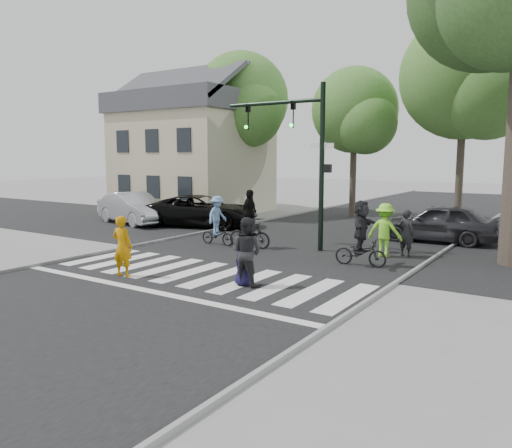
# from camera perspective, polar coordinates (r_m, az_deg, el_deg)

# --- Properties ---
(ground) EXTENTS (120.00, 120.00, 0.00)m
(ground) POSITION_cam_1_polar(r_m,az_deg,el_deg) (13.98, -8.58, -6.52)
(ground) COLOR gray
(ground) RESTS_ON ground
(road_stem) EXTENTS (10.00, 70.00, 0.01)m
(road_stem) POSITION_cam_1_polar(r_m,az_deg,el_deg) (17.91, 2.20, -3.27)
(road_stem) COLOR black
(road_stem) RESTS_ON ground
(road_cross) EXTENTS (70.00, 10.00, 0.01)m
(road_cross) POSITION_cam_1_polar(r_m,az_deg,el_deg) (20.49, 6.57, -1.92)
(road_cross) COLOR black
(road_cross) RESTS_ON ground
(curb_left) EXTENTS (0.10, 70.00, 0.10)m
(curb_left) POSITION_cam_1_polar(r_m,az_deg,el_deg) (20.93, -9.70, -1.65)
(curb_left) COLOR gray
(curb_left) RESTS_ON ground
(curb_right) EXTENTS (0.10, 70.00, 0.10)m
(curb_right) POSITION_cam_1_polar(r_m,az_deg,el_deg) (15.93, 17.97, -4.87)
(curb_right) COLOR gray
(curb_right) RESTS_ON ground
(crosswalk) EXTENTS (10.00, 3.85, 0.01)m
(crosswalk) POSITION_cam_1_polar(r_m,az_deg,el_deg) (14.46, -6.82, -5.97)
(crosswalk) COLOR silver
(crosswalk) RESTS_ON ground
(traffic_signal) EXTENTS (4.45, 0.29, 6.00)m
(traffic_signal) POSITION_cam_1_polar(r_m,az_deg,el_deg) (18.45, 5.17, 9.19)
(traffic_signal) COLOR black
(traffic_signal) RESTS_ON ground
(bg_tree_0) EXTENTS (5.46, 5.20, 8.97)m
(bg_tree_0) POSITION_cam_1_polar(r_m,az_deg,el_deg) (34.75, -7.95, 12.14)
(bg_tree_0) COLOR brown
(bg_tree_0) RESTS_ON ground
(bg_tree_1) EXTENTS (6.09, 5.80, 9.80)m
(bg_tree_1) POSITION_cam_1_polar(r_m,az_deg,el_deg) (31.29, -1.49, 13.65)
(bg_tree_1) COLOR brown
(bg_tree_1) RESTS_ON ground
(bg_tree_2) EXTENTS (5.04, 4.80, 8.40)m
(bg_tree_2) POSITION_cam_1_polar(r_m,az_deg,el_deg) (28.88, 11.51, 12.26)
(bg_tree_2) COLOR brown
(bg_tree_2) RESTS_ON ground
(bg_tree_3) EXTENTS (6.30, 6.00, 10.20)m
(bg_tree_3) POSITION_cam_1_polar(r_m,az_deg,el_deg) (25.99, 23.32, 14.90)
(bg_tree_3) COLOR brown
(bg_tree_3) RESTS_ON ground
(house) EXTENTS (8.40, 8.10, 8.82)m
(house) POSITION_cam_1_polar(r_m,az_deg,el_deg) (31.65, -7.24, 8.35)
(house) COLOR beige
(house) RESTS_ON ground
(pedestrian_woman) EXTENTS (0.70, 0.52, 1.76)m
(pedestrian_woman) POSITION_cam_1_polar(r_m,az_deg,el_deg) (14.73, -15.02, -2.47)
(pedestrian_woman) COLOR orange
(pedestrian_woman) RESTS_ON ground
(pedestrian_child) EXTENTS (0.66, 0.50, 1.22)m
(pedestrian_child) POSITION_cam_1_polar(r_m,az_deg,el_deg) (13.28, -1.49, -4.49)
(pedestrian_child) COLOR #161139
(pedestrian_child) RESTS_ON ground
(pedestrian_adult) EXTENTS (0.92, 0.72, 1.84)m
(pedestrian_adult) POSITION_cam_1_polar(r_m,az_deg,el_deg) (13.21, -1.09, -3.17)
(pedestrian_adult) COLOR black
(pedestrian_adult) RESTS_ON ground
(cyclist_left) EXTENTS (1.52, 0.99, 1.92)m
(cyclist_left) POSITION_cam_1_polar(r_m,az_deg,el_deg) (19.39, -4.43, 0.03)
(cyclist_left) COLOR black
(cyclist_left) RESTS_ON ground
(cyclist_mid) EXTENTS (1.73, 1.07, 2.21)m
(cyclist_mid) POSITION_cam_1_polar(r_m,az_deg,el_deg) (18.64, -0.75, -0.03)
(cyclist_mid) COLOR black
(cyclist_mid) RESTS_ON ground
(cyclist_right) EXTENTS (1.68, 1.56, 2.08)m
(cyclist_right) POSITION_cam_1_polar(r_m,az_deg,el_deg) (15.91, 11.91, -1.46)
(cyclist_right) COLOR black
(cyclist_right) RESTS_ON ground
(car_suv) EXTENTS (6.08, 4.14, 1.55)m
(car_suv) POSITION_cam_1_polar(r_m,az_deg,el_deg) (24.60, -6.29, 1.50)
(car_suv) COLOR black
(car_suv) RESTS_ON ground
(car_silver) EXTENTS (5.14, 2.85, 1.61)m
(car_silver) POSITION_cam_1_polar(r_m,az_deg,el_deg) (26.23, -13.85, 1.77)
(car_silver) COLOR #BBBDC1
(car_silver) RESTS_ON ground
(car_grey) EXTENTS (4.69, 2.09, 1.57)m
(car_grey) POSITION_cam_1_polar(r_m,az_deg,el_deg) (21.29, 20.14, 0.14)
(car_grey) COLOR #2F2E33
(car_grey) RESTS_ON ground
(bystander_hivis) EXTENTS (1.19, 0.69, 1.84)m
(bystander_hivis) POSITION_cam_1_polar(r_m,az_deg,el_deg) (17.57, 14.51, -0.70)
(bystander_hivis) COLOR #90F832
(bystander_hivis) RESTS_ON ground
(bystander_dark) EXTENTS (0.69, 0.57, 1.64)m
(bystander_dark) POSITION_cam_1_polar(r_m,az_deg,el_deg) (17.83, 16.81, -0.99)
(bystander_dark) COLOR black
(bystander_dark) RESTS_ON ground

